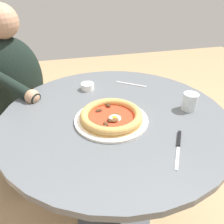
{
  "coord_description": "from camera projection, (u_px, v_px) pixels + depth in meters",
  "views": [
    {
      "loc": [
        -0.21,
        -0.79,
        1.25
      ],
      "look_at": [
        -0.01,
        0.01,
        0.74
      ],
      "focal_mm": 35.95,
      "sensor_mm": 36.0,
      "label": 1
    }
  ],
  "objects": [
    {
      "name": "ground_plane",
      "position": [
        114.0,
        217.0,
        1.36
      ],
      "size": [
        6.0,
        6.0,
        0.02
      ],
      "primitive_type": "cube",
      "color": "tan"
    },
    {
      "name": "dining_table",
      "position": [
        115.0,
        141.0,
        1.04
      ],
      "size": [
        0.97,
        0.97,
        0.74
      ],
      "color": "#565B60",
      "rests_on": "ground"
    },
    {
      "name": "pizza_on_plate",
      "position": [
        111.0,
        117.0,
        0.9
      ],
      "size": [
        0.3,
        0.3,
        0.04
      ],
      "color": "white",
      "rests_on": "dining_table"
    },
    {
      "name": "water_glass",
      "position": [
        190.0,
        103.0,
        0.97
      ],
      "size": [
        0.06,
        0.06,
        0.08
      ],
      "color": "silver",
      "rests_on": "dining_table"
    },
    {
      "name": "steak_knife",
      "position": [
        179.0,
        143.0,
        0.79
      ],
      "size": [
        0.11,
        0.18,
        0.01
      ],
      "color": "silver",
      "rests_on": "dining_table"
    },
    {
      "name": "ramekin_capers",
      "position": [
        88.0,
        86.0,
        1.15
      ],
      "size": [
        0.07,
        0.07,
        0.03
      ],
      "color": "white",
      "rests_on": "dining_table"
    },
    {
      "name": "fork_utensil",
      "position": [
        131.0,
        84.0,
        1.21
      ],
      "size": [
        0.14,
        0.11,
        0.0
      ],
      "color": "#BCBCC1",
      "rests_on": "dining_table"
    },
    {
      "name": "diner_person",
      "position": [
        23.0,
        113.0,
        1.41
      ],
      "size": [
        0.44,
        0.57,
        1.13
      ],
      "color": "#282833",
      "rests_on": "ground"
    },
    {
      "name": "cafe_chair_diner",
      "position": [
        8.0,
        103.0,
        1.47
      ],
      "size": [
        0.59,
        0.59,
        0.88
      ],
      "color": "#504A45",
      "rests_on": "ground"
    }
  ]
}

